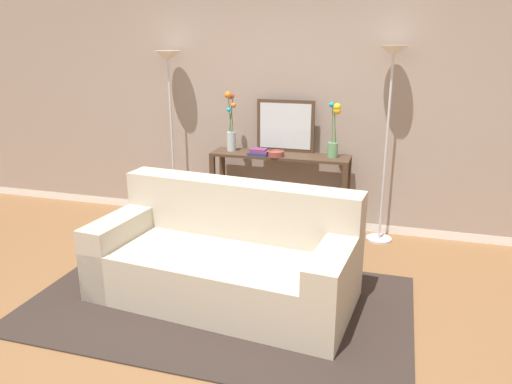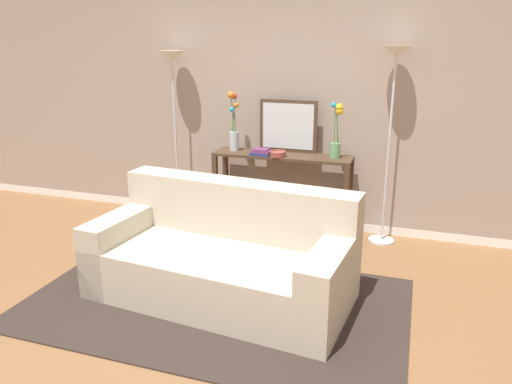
# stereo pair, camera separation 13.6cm
# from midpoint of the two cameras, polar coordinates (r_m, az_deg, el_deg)

# --- Properties ---
(ground_plane) EXTENTS (16.00, 16.00, 0.02)m
(ground_plane) POSITION_cam_midpoint_polar(r_m,az_deg,el_deg) (3.78, -2.93, -14.49)
(ground_plane) COLOR brown
(back_wall) EXTENTS (12.00, 0.15, 3.04)m
(back_wall) POSITION_cam_midpoint_polar(r_m,az_deg,el_deg) (5.28, 5.39, 12.20)
(back_wall) COLOR white
(back_wall) RESTS_ON ground
(area_rug) EXTENTS (2.92, 1.75, 0.01)m
(area_rug) POSITION_cam_midpoint_polar(r_m,az_deg,el_deg) (3.95, -3.72, -12.75)
(area_rug) COLOR #332823
(area_rug) RESTS_ON ground
(couch) EXTENTS (2.11, 1.14, 0.88)m
(couch) POSITION_cam_midpoint_polar(r_m,az_deg,el_deg) (3.94, -2.83, -7.82)
(couch) COLOR #BCB29E
(couch) RESTS_ON ground
(console_table) EXTENTS (1.44, 0.35, 0.85)m
(console_table) POSITION_cam_midpoint_polar(r_m,az_deg,el_deg) (5.14, 3.78, 1.52)
(console_table) COLOR #473323
(console_table) RESTS_ON ground
(floor_lamp_left) EXTENTS (0.28, 0.28, 1.87)m
(floor_lamp_left) POSITION_cam_midpoint_polar(r_m,az_deg,el_deg) (5.46, -8.87, 11.72)
(floor_lamp_left) COLOR silver
(floor_lamp_left) RESTS_ON ground
(floor_lamp_right) EXTENTS (0.28, 0.28, 1.93)m
(floor_lamp_right) POSITION_cam_midpoint_polar(r_m,az_deg,el_deg) (4.87, 16.46, 11.15)
(floor_lamp_right) COLOR silver
(floor_lamp_right) RESTS_ON ground
(wall_mirror) EXTENTS (0.61, 0.02, 0.54)m
(wall_mirror) POSITION_cam_midpoint_polar(r_m,az_deg,el_deg) (5.16, 4.51, 7.63)
(wall_mirror) COLOR #473323
(wall_mirror) RESTS_ON console_table
(vase_tall_flowers) EXTENTS (0.11, 0.13, 0.62)m
(vase_tall_flowers) POSITION_cam_midpoint_polar(r_m,az_deg,el_deg) (5.20, -1.85, 7.57)
(vase_tall_flowers) COLOR silver
(vase_tall_flowers) RESTS_ON console_table
(vase_short_flowers) EXTENTS (0.12, 0.11, 0.55)m
(vase_short_flowers) POSITION_cam_midpoint_polar(r_m,az_deg,el_deg) (4.94, 10.10, 6.47)
(vase_short_flowers) COLOR #669E6B
(vase_short_flowers) RESTS_ON console_table
(fruit_bowl) EXTENTS (0.17, 0.17, 0.06)m
(fruit_bowl) POSITION_cam_midpoint_polar(r_m,az_deg,el_deg) (4.97, 3.34, 4.46)
(fruit_bowl) COLOR brown
(fruit_bowl) RESTS_ON console_table
(book_stack) EXTENTS (0.22, 0.15, 0.07)m
(book_stack) POSITION_cam_midpoint_polar(r_m,az_deg,el_deg) (5.03, 1.39, 4.65)
(book_stack) COLOR navy
(book_stack) RESTS_ON console_table
(book_row_under_console) EXTENTS (0.46, 0.18, 0.13)m
(book_row_under_console) POSITION_cam_midpoint_polar(r_m,az_deg,el_deg) (5.40, -0.05, -3.55)
(book_row_under_console) COLOR maroon
(book_row_under_console) RESTS_ON ground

